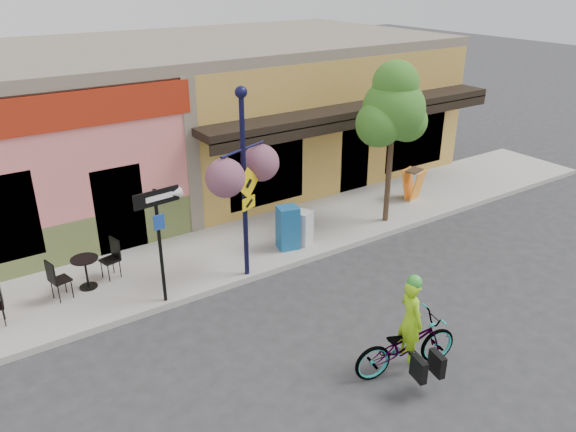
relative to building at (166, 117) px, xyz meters
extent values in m
plane|color=#2D2D30|center=(0.00, -7.50, -2.25)|extent=(90.00, 90.00, 0.00)
cube|color=#9E9B93|center=(0.00, -5.50, -2.17)|extent=(24.00, 3.00, 0.15)
cube|color=#A8A59E|center=(0.00, -6.95, -2.17)|extent=(24.00, 0.12, 0.15)
imported|color=maroon|center=(-0.35, -11.15, -1.72)|extent=(2.11, 1.10, 1.06)
imported|color=#95DA16|center=(-0.30, -11.15, -1.47)|extent=(0.48, 0.63, 1.55)
camera|label=1|loc=(-6.57, -16.68, 4.35)|focal=35.00mm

